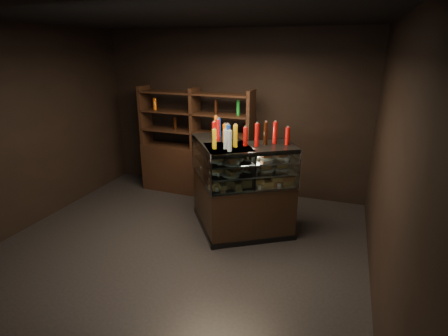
{
  "coord_description": "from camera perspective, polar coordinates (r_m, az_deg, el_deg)",
  "views": [
    {
      "loc": [
        2.02,
        -3.69,
        2.65
      ],
      "look_at": [
        0.46,
        0.75,
        1.04
      ],
      "focal_mm": 28.0,
      "sensor_mm": 36.0,
      "label": 1
    }
  ],
  "objects": [
    {
      "name": "food_display",
      "position": [
        5.04,
        1.86,
        0.29
      ],
      "size": [
        1.43,
        1.05,
        0.43
      ],
      "color": "#C87947",
      "rests_on": "display_case"
    },
    {
      "name": "room_shell",
      "position": [
        4.26,
        -9.28,
        9.09
      ],
      "size": [
        5.02,
        5.02,
        3.01
      ],
      "color": "black",
      "rests_on": "ground"
    },
    {
      "name": "potted_conifer",
      "position": [
        5.11,
        -0.54,
        -5.95
      ],
      "size": [
        0.41,
        0.41,
        0.88
      ],
      "rotation": [
        0.0,
        0.0,
        0.25
      ],
      "color": "black",
      "rests_on": "ground"
    },
    {
      "name": "display_case",
      "position": [
        5.26,
        1.82,
        -5.65
      ],
      "size": [
        1.8,
        1.4,
        1.38
      ],
      "rotation": [
        0.0,
        0.0,
        -0.2
      ],
      "color": "black",
      "rests_on": "ground"
    },
    {
      "name": "ground",
      "position": [
        4.97,
        -8.07,
        -13.54
      ],
      "size": [
        5.0,
        5.0,
        0.0
      ],
      "primitive_type": "plane",
      "color": "black",
      "rests_on": "ground"
    },
    {
      "name": "bottles_top",
      "position": [
        4.92,
        1.96,
        5.58
      ],
      "size": [
        1.26,
        0.91,
        0.3
      ],
      "color": "silver",
      "rests_on": "display_case"
    },
    {
      "name": "back_shelving",
      "position": [
        6.61,
        -4.58,
        0.9
      ],
      "size": [
        2.18,
        0.49,
        2.0
      ],
      "rotation": [
        0.0,
        0.0,
        -0.03
      ],
      "color": "black",
      "rests_on": "ground"
    }
  ]
}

